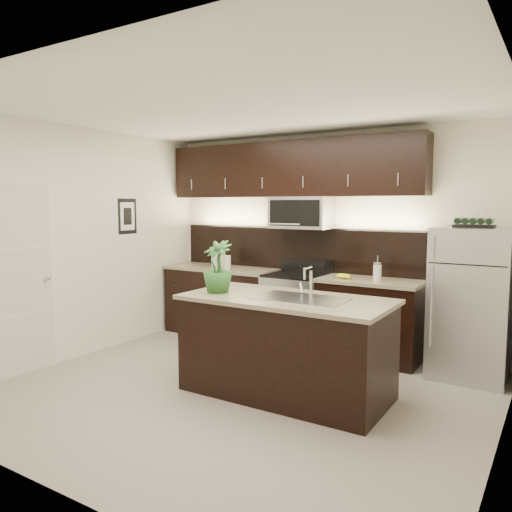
{
  "coord_description": "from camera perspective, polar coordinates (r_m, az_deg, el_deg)",
  "views": [
    {
      "loc": [
        2.6,
        -3.86,
        1.81
      ],
      "look_at": [
        -0.15,
        0.55,
        1.27
      ],
      "focal_mm": 35.0,
      "sensor_mm": 36.0,
      "label": 1
    }
  ],
  "objects": [
    {
      "name": "french_press",
      "position": [
        5.84,
        13.7,
        -1.74
      ],
      "size": [
        0.1,
        0.1,
        0.28
      ],
      "rotation": [
        0.0,
        0.0,
        -0.39
      ],
      "color": "silver",
      "rests_on": "counter_run"
    },
    {
      "name": "ground",
      "position": [
        5.0,
        -1.96,
        -15.28
      ],
      "size": [
        4.5,
        4.5,
        0.0
      ],
      "primitive_type": "plane",
      "color": "gray",
      "rests_on": "ground"
    },
    {
      "name": "plant",
      "position": [
        4.92,
        -4.4,
        -1.21
      ],
      "size": [
        0.29,
        0.29,
        0.51
      ],
      "primitive_type": "imported",
      "rotation": [
        0.0,
        0.0,
        -0.0
      ],
      "color": "#295C25",
      "rests_on": "island"
    },
    {
      "name": "counter_run",
      "position": [
        6.48,
        3.05,
        -5.98
      ],
      "size": [
        3.51,
        0.65,
        0.94
      ],
      "color": "black",
      "rests_on": "ground"
    },
    {
      "name": "upper_fixtures",
      "position": [
        6.46,
        3.98,
        8.88
      ],
      "size": [
        3.49,
        0.4,
        1.66
      ],
      "color": "black",
      "rests_on": "counter_run"
    },
    {
      "name": "island",
      "position": [
        4.81,
        3.46,
        -10.21
      ],
      "size": [
        1.96,
        0.96,
        0.94
      ],
      "color": "black",
      "rests_on": "ground"
    },
    {
      "name": "sink_faucet",
      "position": [
        4.64,
        5.19,
        -4.68
      ],
      "size": [
        0.84,
        0.5,
        0.28
      ],
      "color": "silver",
      "rests_on": "island"
    },
    {
      "name": "canisters",
      "position": [
        6.81,
        -4.14,
        -0.42
      ],
      "size": [
        0.37,
        0.2,
        0.26
      ],
      "rotation": [
        0.0,
        0.0,
        -0.35
      ],
      "color": "silver",
      "rests_on": "counter_run"
    },
    {
      "name": "room_walls",
      "position": [
        4.69,
        -3.41,
        4.55
      ],
      "size": [
        4.52,
        4.02,
        2.71
      ],
      "color": "silver",
      "rests_on": "ground"
    },
    {
      "name": "bananas",
      "position": [
        5.97,
        9.69,
        -2.21
      ],
      "size": [
        0.22,
        0.19,
        0.06
      ],
      "primitive_type": "ellipsoid",
      "rotation": [
        0.0,
        0.0,
        -0.26
      ],
      "color": "yellow",
      "rests_on": "counter_run"
    },
    {
      "name": "refrigerator",
      "position": [
        5.64,
        23.32,
        -5.0
      ],
      "size": [
        0.76,
        0.68,
        1.57
      ],
      "primitive_type": "cube",
      "color": "#B2B2B7",
      "rests_on": "ground"
    },
    {
      "name": "wine_rack",
      "position": [
        5.55,
        23.68,
        3.44
      ],
      "size": [
        0.39,
        0.24,
        0.09
      ],
      "color": "black",
      "rests_on": "refrigerator"
    }
  ]
}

